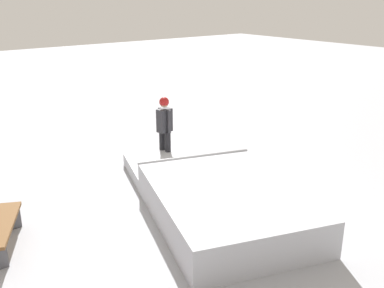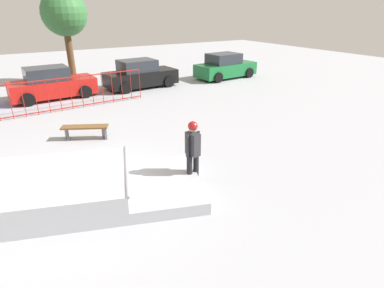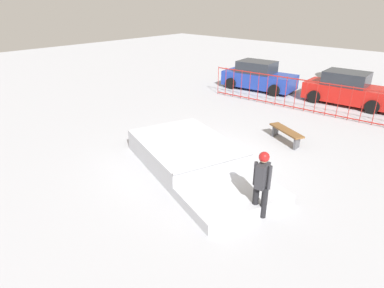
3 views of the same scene
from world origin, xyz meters
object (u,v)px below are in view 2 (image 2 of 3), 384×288
object	(u,v)px
parked_car_green	(225,67)
parked_car_red	(52,84)
parked_car_black	(140,75)
distant_tree	(64,14)
skater	(193,148)
skateboard	(169,178)
skate_ramp	(72,189)
park_bench	(85,129)

from	to	relation	value
parked_car_green	parked_car_red	bearing A→B (deg)	172.95
parked_car_black	distant_tree	world-z (taller)	distant_tree
skater	parked_car_green	world-z (taller)	skater
skater	parked_car_red	bearing A→B (deg)	-178.81
skater	skateboard	xyz separation A→B (m)	(-0.51, 0.39, -0.93)
skate_ramp	park_bench	world-z (taller)	skate_ramp
skater	park_bench	world-z (taller)	skater
skater	skateboard	size ratio (longest dim) A/B	2.11
skater	parked_car_green	distance (m)	13.77
skate_ramp	distant_tree	size ratio (longest dim) A/B	1.12
skateboard	parked_car_green	size ratio (longest dim) A/B	0.19
parked_car_green	skate_ramp	bearing A→B (deg)	-145.06
parked_car_red	distant_tree	world-z (taller)	distant_tree
parked_car_green	distant_tree	xyz separation A→B (m)	(-8.91, 3.72, 3.23)
parked_car_red	park_bench	bearing A→B (deg)	-92.38
parked_car_red	parked_car_green	size ratio (longest dim) A/B	0.99
skater	distant_tree	xyz separation A→B (m)	(-0.08, 14.29, 2.94)
skate_ramp	park_bench	distance (m)	3.98
skateboard	parked_car_red	xyz separation A→B (m)	(-1.29, 10.59, 0.65)
skater	parked_car_black	xyz separation A→B (m)	(3.00, 10.90, -0.28)
parked_car_black	parked_car_green	xyz separation A→B (m)	(5.83, -0.34, 0.00)
skater	parked_car_black	bearing A→B (deg)	156.51
skateboard	parked_car_black	bearing A→B (deg)	140.91
skate_ramp	parked_car_red	size ratio (longest dim) A/B	1.42
skater	parked_car_green	xyz separation A→B (m)	(8.83, 10.56, -0.28)
skater	skateboard	world-z (taller)	skater
park_bench	parked_car_black	xyz separation A→B (m)	(4.70, 6.34, 0.37)
park_bench	skater	bearing A→B (deg)	-69.45
park_bench	distant_tree	xyz separation A→B (m)	(1.62, 9.73, 3.59)
skate_ramp	parked_car_green	world-z (taller)	parked_car_green
skate_ramp	park_bench	bearing A→B (deg)	90.77
skateboard	distant_tree	bearing A→B (deg)	157.59
skateboard	parked_car_green	xyz separation A→B (m)	(9.34, 10.18, 0.65)
parked_car_red	skateboard	bearing A→B (deg)	-86.24
skateboard	distant_tree	size ratio (longest dim) A/B	0.15
skater	parked_car_red	xyz separation A→B (m)	(-1.80, 10.97, -0.28)
parked_car_black	skate_ramp	bearing A→B (deg)	-124.30
parked_car_red	distant_tree	distance (m)	4.93
skater	skateboard	distance (m)	1.13
skate_ramp	skater	size ratio (longest dim) A/B	3.45
skate_ramp	distant_tree	distance (m)	14.29
parked_car_black	parked_car_red	bearing A→B (deg)	175.20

